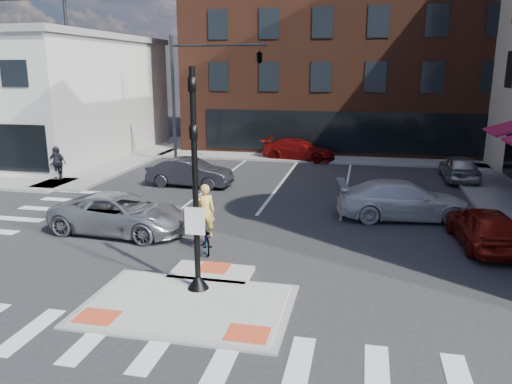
% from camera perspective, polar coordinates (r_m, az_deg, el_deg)
% --- Properties ---
extents(ground, '(120.00, 120.00, 0.00)m').
position_cam_1_polar(ground, '(13.90, -7.14, -11.96)').
color(ground, '#28282B').
rests_on(ground, ground).
extents(refuge_island, '(5.40, 4.65, 0.13)m').
position_cam_1_polar(refuge_island, '(13.66, -7.51, -12.22)').
color(refuge_island, gray).
rests_on(refuge_island, ground).
extents(sidewalk_nw, '(23.50, 20.50, 0.15)m').
position_cam_1_polar(sidewalk_nw, '(34.79, -25.19, 2.71)').
color(sidewalk_nw, gray).
rests_on(sidewalk_nw, ground).
extents(sidewalk_n, '(26.00, 3.00, 0.15)m').
position_cam_1_polar(sidewalk_n, '(34.30, 10.01, 3.69)').
color(sidewalk_n, gray).
rests_on(sidewalk_n, ground).
extents(building_n, '(24.40, 18.40, 15.50)m').
position_cam_1_polar(building_n, '(43.80, 11.08, 15.97)').
color(building_n, '#502719').
rests_on(building_n, ground).
extents(building_far_left, '(10.00, 12.00, 10.00)m').
position_cam_1_polar(building_far_left, '(64.30, 5.07, 12.94)').
color(building_far_left, slate).
rests_on(building_far_left, ground).
extents(building_far_right, '(12.00, 12.00, 12.00)m').
position_cam_1_polar(building_far_right, '(65.92, 16.91, 13.30)').
color(building_far_right, brown).
rests_on(building_far_right, ground).
extents(signal_pole, '(0.60, 0.60, 5.98)m').
position_cam_1_polar(signal_pole, '(13.41, -6.88, -2.14)').
color(signal_pole, black).
rests_on(signal_pole, refuge_island).
extents(mast_arm_signal, '(6.10, 2.24, 8.00)m').
position_cam_1_polar(mast_arm_signal, '(30.75, -2.36, 14.22)').
color(mast_arm_signal, black).
rests_on(mast_arm_signal, ground).
extents(silver_suv, '(5.45, 2.84, 1.47)m').
position_cam_1_polar(silver_suv, '(19.45, -15.12, -2.42)').
color(silver_suv, '#A5A8AD').
rests_on(silver_suv, ground).
extents(red_sedan, '(2.12, 4.40, 1.45)m').
position_cam_1_polar(red_sedan, '(19.00, 24.61, -3.63)').
color(red_sedan, maroon).
rests_on(red_sedan, ground).
extents(white_pickup, '(5.68, 3.03, 1.57)m').
position_cam_1_polar(white_pickup, '(21.40, 16.51, -0.89)').
color(white_pickup, silver).
rests_on(white_pickup, ground).
extents(bg_car_dark, '(4.50, 1.71, 1.47)m').
position_cam_1_polar(bg_car_dark, '(26.46, -7.55, 2.23)').
color(bg_car_dark, '#2A2A30').
rests_on(bg_car_dark, ground).
extents(bg_car_silver, '(1.79, 4.34, 1.47)m').
position_cam_1_polar(bg_car_silver, '(29.75, 22.22, 2.61)').
color(bg_car_silver, '#A8ABAF').
rests_on(bg_car_silver, ground).
extents(bg_car_red, '(5.18, 2.80, 1.43)m').
position_cam_1_polar(bg_car_red, '(33.95, 4.90, 4.84)').
color(bg_car_red, maroon).
rests_on(bg_car_red, ground).
extents(cyclist, '(1.33, 1.96, 2.31)m').
position_cam_1_polar(cyclist, '(17.05, -5.82, -4.13)').
color(cyclist, '#3F3F44').
rests_on(cyclist, ground).
extents(pedestrian_a, '(1.09, 1.07, 1.77)m').
position_cam_1_polar(pedestrian_a, '(29.24, -21.80, 3.06)').
color(pedestrian_a, black).
rests_on(pedestrian_a, sidewalk_nw).
extents(pedestrian_b, '(1.08, 0.46, 1.83)m').
position_cam_1_polar(pedestrian_b, '(29.24, -21.80, 3.12)').
color(pedestrian_b, '#2F2B35').
rests_on(pedestrian_b, sidewalk_nw).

